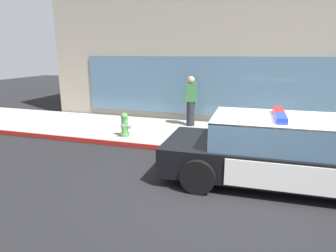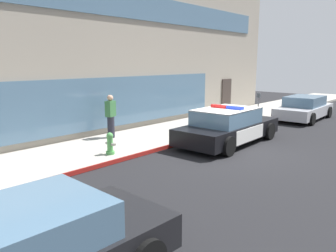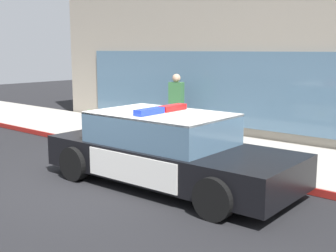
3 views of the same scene
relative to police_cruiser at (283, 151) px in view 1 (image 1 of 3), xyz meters
The scene contains 7 objects.
ground 1.51m from the police_cruiser, 148.24° to the right, with size 48.00×48.00×0.00m, color black.
sidewalk 3.09m from the police_cruiser, 112.29° to the left, with size 48.00×3.22×0.15m, color #A39E93.
curb_red_paint 1.75m from the police_cruiser, 134.37° to the left, with size 28.80×0.04×0.14m, color maroon.
storefront_building 10.26m from the police_cruiser, 83.80° to the left, with size 19.52×10.60×7.65m.
police_cruiser is the anchor object (origin of this frame).
fire_hydrant 4.72m from the police_cruiser, 158.42° to the left, with size 0.34×0.39×0.73m.
pedestrian_on_sidewalk 4.63m from the police_cruiser, 127.33° to the left, with size 0.46×0.36×1.71m.
Camera 1 is at (0.63, -5.45, 2.64)m, focal length 31.66 mm.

